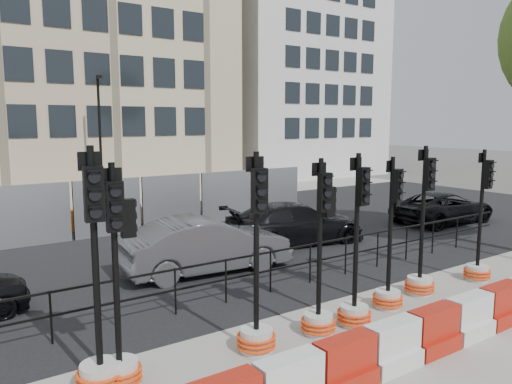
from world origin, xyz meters
TOP-DOWN VIEW (x-y plane):
  - ground at (0.00, 0.00)m, footprint 120.00×120.00m
  - sidewalk_near at (0.00, -3.00)m, footprint 40.00×6.00m
  - road at (0.00, 7.00)m, footprint 40.00×14.00m
  - sidewalk_far at (0.00, 16.00)m, footprint 40.00×4.00m
  - building_cream at (2.00, 21.99)m, footprint 15.00×10.06m
  - building_white at (17.00, 21.99)m, footprint 12.00×9.06m
  - kerb_railing at (0.00, 1.20)m, footprint 18.00×0.04m
  - heras_fencing at (0.57, 9.86)m, footprint 14.33×1.72m
  - lamp_post_far at (0.50, 14.98)m, footprint 0.12×0.56m
  - barrier_row at (-0.00, -2.80)m, footprint 12.55×0.50m
  - traffic_signal_a at (-4.57, -0.84)m, footprint 0.71×0.71m
  - traffic_signal_b at (-4.28, -0.86)m, footprint 0.66×0.66m
  - traffic_signal_c at (-1.96, -1.08)m, footprint 0.68×0.68m
  - traffic_signal_d at (-0.59, -1.14)m, footprint 0.65×0.65m
  - traffic_signal_e at (0.24, -1.24)m, footprint 0.66×0.66m
  - traffic_signal_f at (1.51, -0.99)m, footprint 0.64×0.64m
  - traffic_signal_g at (2.76, -0.83)m, footprint 0.67×0.67m
  - traffic_signal_h at (4.79, -1.00)m, footprint 0.65×0.65m
  - car_b at (-0.44, 3.46)m, footprint 2.35×4.73m
  - car_c at (3.44, 4.53)m, footprint 3.32×5.27m
  - car_d at (10.34, 3.88)m, footprint 2.33×4.54m

SIDE VIEW (x-z plane):
  - ground at x=0.00m, z-range 0.00..0.00m
  - sidewalk_near at x=0.00m, z-range 0.00..0.02m
  - sidewalk_far at x=0.00m, z-range 0.00..0.02m
  - road at x=0.00m, z-range 0.00..0.03m
  - barrier_row at x=0.00m, z-range -0.03..0.77m
  - car_d at x=10.34m, z-range 0.00..1.22m
  - heras_fencing at x=0.57m, z-range -0.35..1.65m
  - traffic_signal_h at x=4.79m, z-range -0.96..2.32m
  - car_c at x=3.44m, z-range 0.00..1.36m
  - kerb_railing at x=0.00m, z-range 0.19..1.19m
  - traffic_signal_e at x=0.24m, z-range -0.99..2.38m
  - traffic_signal_g at x=2.76m, z-range -1.00..2.41m
  - traffic_signal_c at x=-1.96m, z-range -1.02..2.44m
  - car_b at x=-0.44m, z-range 0.00..1.47m
  - traffic_signal_a at x=-4.57m, z-range -1.06..2.56m
  - traffic_signal_f at x=1.51m, z-range -0.85..2.39m
  - traffic_signal_d at x=-0.59m, z-range -0.86..2.44m
  - traffic_signal_b at x=-4.28m, z-range -0.88..2.49m
  - lamp_post_far at x=0.50m, z-range 0.22..6.22m
  - building_white at x=17.00m, z-range 0.00..16.00m
  - building_cream at x=2.00m, z-range 0.00..18.00m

